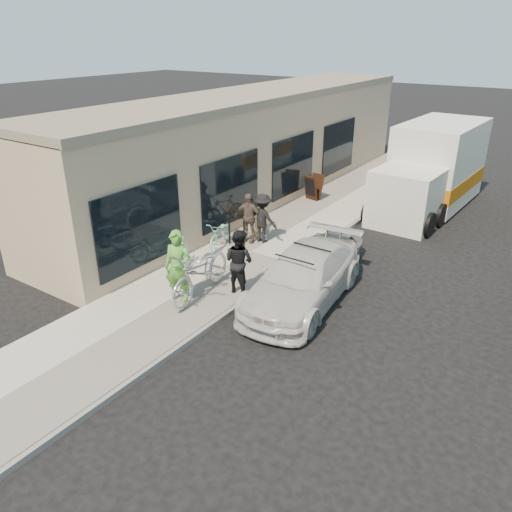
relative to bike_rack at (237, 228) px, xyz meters
The scene contains 17 objects.
ground 4.44m from the bike_rack, 50.20° to the right, with size 120.00×120.00×0.00m, color black.
sidewalk 1.06m from the bike_rack, 24.71° to the right, with size 3.00×34.00×0.15m, color #B3AEA1.
curb 2.46m from the bike_rack, ahead, with size 0.12×34.00×0.13m, color gray.
storefront 5.42m from the bike_rack, 117.77° to the left, with size 3.60×20.00×4.22m.
bike_rack is the anchor object (origin of this frame).
sandwich_board 5.28m from the bike_rack, 91.17° to the left, with size 0.73×0.73×0.99m.
sedan_white 4.00m from the bike_rack, 28.90° to the right, with size 2.34×4.80×1.39m.
sedan_silver 3.19m from the bike_rack, ahead, with size 1.19×2.96×1.01m, color #A2A3A8.
moving_truck 8.39m from the bike_rack, 62.50° to the left, with size 2.70×6.58×3.19m.
tandem_bike 3.58m from the bike_rack, 68.06° to the right, with size 0.87×2.50×1.31m, color silver.
woman_rider 4.04m from the bike_rack, 74.48° to the right, with size 0.68×0.45×1.87m, color #51A336.
man_standing 3.32m from the bike_rack, 52.61° to the right, with size 0.83×0.64×1.70m, color black.
cruiser_bike_a 2.48m from the bike_rack, 92.68° to the right, with size 0.41×1.47×0.88m, color #92D9D1.
cruiser_bike_b 0.60m from the bike_rack, 110.04° to the right, with size 0.57×1.62×0.85m, color #92D9D1.
cruiser_bike_c 1.23m from the bike_rack, 83.41° to the left, with size 0.45×1.61×0.97m, color gold.
bystander_a 0.88m from the bike_rack, 37.81° to the left, with size 1.02×0.59×1.58m, color black.
bystander_b 0.49m from the bike_rack, 42.59° to the left, with size 0.94×0.39×1.60m, color brown.
Camera 1 is at (6.01, -8.48, 6.34)m, focal length 35.00 mm.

